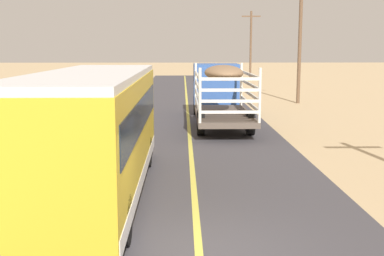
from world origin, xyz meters
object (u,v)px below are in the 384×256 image
at_px(livestock_truck, 218,87).
at_px(bus, 93,130).
at_px(power_pole_far, 251,43).
at_px(power_pole_mid, 300,39).
at_px(boulder_near_shoulder, 85,87).

distance_m(livestock_truck, bus, 14.20).
bearing_deg(power_pole_far, power_pole_mid, -90.00).
relative_size(bus, power_pole_far, 1.25).
relative_size(power_pole_far, boulder_near_shoulder, 4.75).
bearing_deg(boulder_near_shoulder, power_pole_mid, -23.08).
relative_size(livestock_truck, power_pole_far, 1.21).
bearing_deg(boulder_near_shoulder, power_pole_far, 48.31).
height_order(livestock_truck, power_pole_far, power_pole_far).
xyz_separation_m(power_pole_mid, boulder_near_shoulder, (-16.01, 6.82, -3.82)).
height_order(power_pole_far, boulder_near_shoulder, power_pole_far).
bearing_deg(power_pole_mid, livestock_truck, -126.53).
bearing_deg(boulder_near_shoulder, livestock_truck, -56.83).
bearing_deg(livestock_truck, bus, -107.01).
height_order(bus, boulder_near_shoulder, bus).
distance_m(livestock_truck, boulder_near_shoulder, 18.08).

